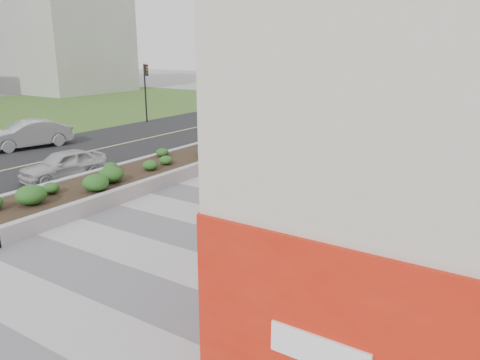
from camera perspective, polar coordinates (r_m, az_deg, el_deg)
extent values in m
plane|color=gray|center=(12.57, -10.74, -9.55)|extent=(160.00, 160.00, 0.00)
cube|color=#A8A8AD|center=(14.68, -2.65, -5.44)|extent=(8.00, 36.00, 0.01)
cube|color=red|center=(17.96, 19.41, 2.63)|extent=(0.12, 24.00, 3.00)
cube|color=#9E9EA0|center=(27.95, 3.53, 5.43)|extent=(3.00, 0.30, 0.55)
cube|color=#9E9EA0|center=(21.77, -11.24, 2.14)|extent=(0.30, 18.00, 0.55)
cube|color=#9E9EA0|center=(20.03, -5.66, 1.17)|extent=(0.30, 18.00, 0.55)
cube|color=#2D2116|center=(20.88, -8.56, 1.61)|extent=(2.40, 17.40, 0.50)
cube|color=black|center=(25.62, -19.54, 2.95)|extent=(10.00, 40.00, 0.00)
cylinder|color=black|center=(29.99, 2.14, 9.69)|extent=(0.12, 0.12, 4.20)
cube|color=black|center=(29.77, 2.48, 12.83)|extent=(0.18, 0.28, 0.80)
cylinder|color=black|center=(35.22, -11.46, 10.32)|extent=(0.12, 0.12, 4.20)
cube|color=black|center=(34.98, -11.39, 13.00)|extent=(0.18, 0.28, 0.80)
cube|color=#ADAAA3|center=(64.58, 22.59, 18.91)|extent=(16.00, 12.00, 20.00)
cylinder|color=#595654|center=(14.42, -1.03, -5.85)|extent=(0.44, 0.44, 0.01)
cube|color=black|center=(19.82, 9.54, 0.23)|extent=(0.23, 0.73, 0.02)
imported|color=black|center=(19.67, 9.62, 1.86)|extent=(0.49, 0.40, 1.15)
sphere|color=blue|center=(19.55, 9.69, 3.38)|extent=(0.23, 0.23, 0.23)
imported|color=silver|center=(20.88, -20.69, 1.76)|extent=(1.95, 3.76, 1.22)
imported|color=#B2B6BA|center=(28.20, -24.41, 5.10)|extent=(2.64, 4.76, 1.49)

